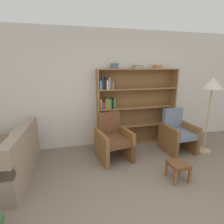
{
  "coord_description": "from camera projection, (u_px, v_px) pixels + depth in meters",
  "views": [
    {
      "loc": [
        -1.07,
        -1.45,
        1.91
      ],
      "look_at": [
        -0.17,
        2.14,
        0.95
      ],
      "focal_mm": 28.0,
      "sensor_mm": 36.0,
      "label": 1
    }
  ],
  "objects": [
    {
      "name": "footstool",
      "position": [
        178.0,
        166.0,
        3.0
      ],
      "size": [
        0.31,
        0.31,
        0.32
      ],
      "color": "brown",
      "rests_on": "ground"
    },
    {
      "name": "armchair_cushioned",
      "position": [
        177.0,
        133.0,
        4.04
      ],
      "size": [
        0.68,
        0.72,
        0.96
      ],
      "rotation": [
        0.0,
        0.0,
        3.2
      ],
      "color": "brown",
      "rests_on": "ground"
    },
    {
      "name": "bookshelf",
      "position": [
        130.0,
        109.0,
        4.31
      ],
      "size": [
        1.98,
        0.3,
        1.87
      ],
      "color": "olive",
      "rests_on": "ground"
    },
    {
      "name": "wall_back",
      "position": [
        114.0,
        89.0,
        4.26
      ],
      "size": [
        12.0,
        0.06,
        2.75
      ],
      "color": "silver",
      "rests_on": "ground"
    },
    {
      "name": "bowl_terracotta",
      "position": [
        158.0,
        67.0,
        4.19
      ],
      "size": [
        0.22,
        0.22,
        0.08
      ],
      "color": "#C67547",
      "rests_on": "bookshelf"
    },
    {
      "name": "floor_lamp",
      "position": [
        212.0,
        87.0,
        3.74
      ],
      "size": [
        0.44,
        0.44,
        1.7
      ],
      "color": "tan",
      "rests_on": "ground"
    },
    {
      "name": "armchair_leather",
      "position": [
        113.0,
        140.0,
        3.68
      ],
      "size": [
        0.75,
        0.78,
        0.96
      ],
      "rotation": [
        0.0,
        0.0,
        3.31
      ],
      "color": "brown",
      "rests_on": "ground"
    },
    {
      "name": "bowl_cream",
      "position": [
        115.0,
        66.0,
        3.93
      ],
      "size": [
        0.19,
        0.19,
        0.12
      ],
      "color": "slate",
      "rests_on": "bookshelf"
    },
    {
      "name": "bowl_olive",
      "position": [
        138.0,
        67.0,
        4.07
      ],
      "size": [
        0.25,
        0.25,
        0.08
      ],
      "color": "gray",
      "rests_on": "bookshelf"
    },
    {
      "name": "couch",
      "position": [
        6.0,
        162.0,
        3.02
      ],
      "size": [
        0.96,
        1.62,
        0.89
      ],
      "rotation": [
        0.0,
        0.0,
        1.51
      ],
      "color": "gray",
      "rests_on": "ground"
    }
  ]
}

